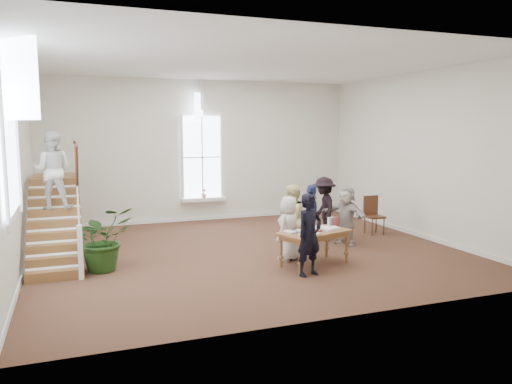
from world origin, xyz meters
name	(u,v)px	position (x,y,z in m)	size (l,w,h in m)	color
ground	(248,252)	(0.00, 0.00, 0.00)	(10.00, 10.00, 0.00)	#3E2718
room_shell	(203,208)	(0.00, 4.39, 0.40)	(10.49, 10.00, 10.00)	beige
staircase	(54,190)	(-4.34, 0.75, 1.62)	(1.10, 4.10, 2.92)	brown
library_table	(315,235)	(0.96, -1.61, 0.67)	(1.78, 1.26, 0.82)	brown
police_officer	(309,235)	(0.51, -2.26, 0.84)	(0.61, 0.40, 1.68)	black
elderly_woman	(289,228)	(0.61, -1.01, 0.73)	(0.71, 0.46, 1.46)	beige
person_yellow	(292,219)	(0.91, -0.51, 0.83)	(0.81, 0.63, 1.66)	#F2E997
woman_cluster_a	(311,215)	(1.71, 0.04, 0.79)	(0.92, 0.38, 1.57)	navy
woman_cluster_b	(324,209)	(2.31, 0.49, 0.85)	(1.10, 0.63, 1.70)	black
woman_cluster_c	(346,215)	(2.61, -0.16, 0.76)	(1.42, 0.45, 1.53)	#B4A9A2
floor_plant	(103,239)	(-3.40, -0.43, 0.68)	(1.22, 1.05, 1.35)	#1C3C13
side_chair	(373,212)	(4.00, 0.74, 0.61)	(0.47, 0.47, 1.08)	#3B2610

